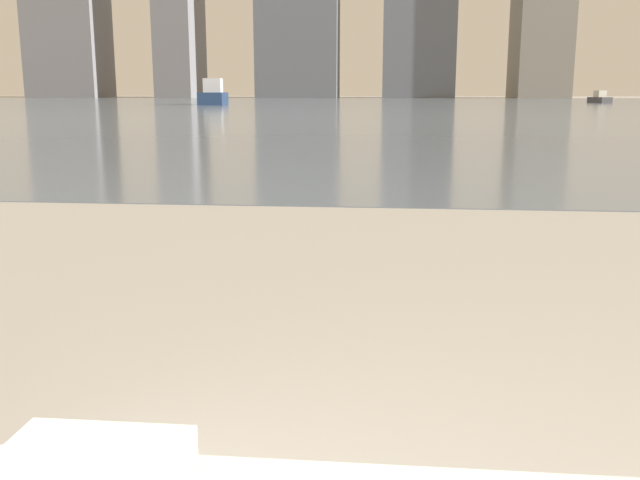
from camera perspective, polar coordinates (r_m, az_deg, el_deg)
towel_stack at (r=1.13m, az=-17.83°, el=-17.53°), size 0.26×0.19×0.08m
harbor_water at (r=61.98m, az=5.52°, el=10.76°), size 180.00×110.00×0.01m
harbor_boat_0 at (r=60.14m, az=-8.53°, el=11.37°), size 2.67×5.84×2.11m
harbor_boat_1 at (r=73.41m, az=21.47°, el=10.49°), size 1.59×3.19×1.14m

